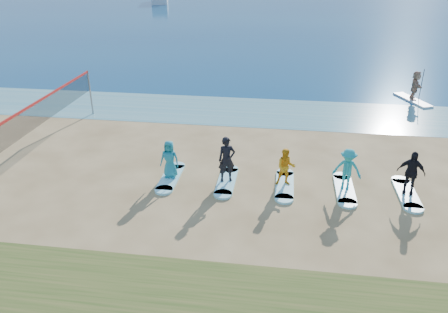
# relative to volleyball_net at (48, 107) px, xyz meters

# --- Properties ---
(ground) EXTENTS (600.00, 600.00, 0.00)m
(ground) POSITION_rel_volleyball_net_xyz_m (9.63, -4.40, -1.90)
(ground) COLOR tan
(ground) RESTS_ON ground
(shallow_water) EXTENTS (600.00, 600.00, 0.00)m
(shallow_water) POSITION_rel_volleyball_net_xyz_m (9.63, 6.10, -1.90)
(shallow_water) COLOR teal
(shallow_water) RESTS_ON ground
(volleyball_net) EXTENTS (0.18, 9.09, 2.50)m
(volleyball_net) POSITION_rel_volleyball_net_xyz_m (0.00, 0.00, 0.00)
(volleyball_net) COLOR gray
(volleyball_net) RESTS_ON ground
(paddleboard) EXTENTS (1.82, 3.03, 0.12)m
(paddleboard) POSITION_rel_volleyball_net_xyz_m (18.48, 9.50, -1.84)
(paddleboard) COLOR silver
(paddleboard) RESTS_ON ground
(paddleboarder) EXTENTS (0.63, 1.65, 1.74)m
(paddleboarder) POSITION_rel_volleyball_net_xyz_m (18.48, 9.50, -0.91)
(paddleboarder) COLOR tan
(paddleboarder) RESTS_ON paddleboard
(boat_offshore_a) EXTENTS (4.36, 8.11, 2.03)m
(boat_offshore_a) POSITION_rel_volleyball_net_xyz_m (-12.30, 62.20, -1.90)
(boat_offshore_a) COLOR silver
(boat_offshore_a) RESTS_ON ground
(surfboard_0) EXTENTS (0.70, 2.20, 0.09)m
(surfboard_0) POSITION_rel_volleyball_net_xyz_m (6.27, -2.47, -1.86)
(surfboard_0) COLOR #A2F6FB
(surfboard_0) RESTS_ON ground
(student_0) EXTENTS (0.79, 0.55, 1.55)m
(student_0) POSITION_rel_volleyball_net_xyz_m (6.27, -2.47, -1.04)
(student_0) COLOR teal
(student_0) RESTS_ON surfboard_0
(surfboard_1) EXTENTS (0.70, 2.20, 0.09)m
(surfboard_1) POSITION_rel_volleyball_net_xyz_m (8.57, -2.47, -1.86)
(surfboard_1) COLOR #A2F6FB
(surfboard_1) RESTS_ON ground
(student_1) EXTENTS (0.78, 0.64, 1.84)m
(student_1) POSITION_rel_volleyball_net_xyz_m (8.57, -2.47, -0.89)
(student_1) COLOR black
(student_1) RESTS_ON surfboard_1
(surfboard_2) EXTENTS (0.70, 2.20, 0.09)m
(surfboard_2) POSITION_rel_volleyball_net_xyz_m (10.87, -2.47, -1.86)
(surfboard_2) COLOR #A2F6FB
(surfboard_2) RESTS_ON ground
(student_2) EXTENTS (0.77, 0.63, 1.50)m
(student_2) POSITION_rel_volleyball_net_xyz_m (10.87, -2.47, -1.07)
(student_2) COLOR orange
(student_2) RESTS_ON surfboard_2
(surfboard_3) EXTENTS (0.70, 2.20, 0.09)m
(surfboard_3) POSITION_rel_volleyball_net_xyz_m (13.16, -2.47, -1.86)
(surfboard_3) COLOR #A2F6FB
(surfboard_3) RESTS_ON ground
(student_3) EXTENTS (1.17, 0.82, 1.65)m
(student_3) POSITION_rel_volleyball_net_xyz_m (13.16, -2.47, -0.99)
(student_3) COLOR teal
(student_3) RESTS_ON surfboard_3
(surfboard_4) EXTENTS (0.70, 2.20, 0.09)m
(surfboard_4) POSITION_rel_volleyball_net_xyz_m (15.46, -2.47, -1.86)
(surfboard_4) COLOR #A2F6FB
(surfboard_4) RESTS_ON ground
(student_4) EXTENTS (1.07, 0.67, 1.70)m
(student_4) POSITION_rel_volleyball_net_xyz_m (15.46, -2.47, -0.96)
(student_4) COLOR black
(student_4) RESTS_ON surfboard_4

